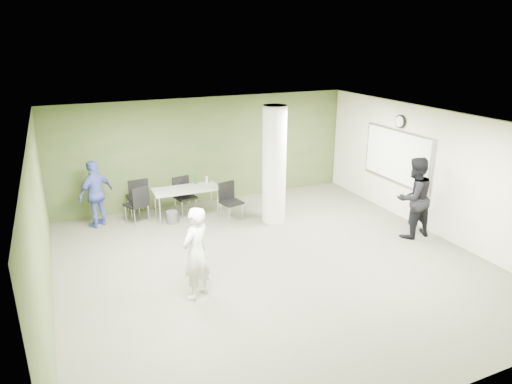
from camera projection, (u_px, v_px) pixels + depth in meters
name	position (u px, v px, depth m)	size (l,w,h in m)	color
floor	(272.00, 264.00, 9.03)	(8.00, 8.00, 0.00)	#535241
ceiling	(274.00, 123.00, 8.12)	(8.00, 8.00, 0.00)	white
wall_back	(207.00, 151.00, 12.03)	(8.00, 0.02, 2.80)	#3B5025
wall_left	(41.00, 233.00, 7.04)	(0.02, 8.00, 2.80)	#3B5025
wall_right_cream	(435.00, 173.00, 10.11)	(0.02, 8.00, 2.80)	beige
column	(274.00, 165.00, 10.69)	(0.56, 0.56, 2.80)	silver
whiteboard	(397.00, 156.00, 11.09)	(0.05, 2.30, 1.30)	silver
wall_clock	(400.00, 121.00, 10.81)	(0.06, 0.32, 0.32)	black
folding_table	(186.00, 190.00, 11.13)	(1.60, 0.73, 1.00)	#979791
wastebasket	(172.00, 217.00, 10.93)	(0.27, 0.27, 0.31)	#4C4C4C
chair_back_left	(138.00, 202.00, 10.81)	(0.61, 0.61, 0.94)	black
chair_back_right	(138.00, 194.00, 11.17)	(0.51, 0.51, 1.01)	black
chair_table_left	(183.00, 193.00, 11.42)	(0.55, 0.55, 0.94)	black
chair_table_right	(229.00, 198.00, 11.08)	(0.55, 0.55, 0.93)	black
woman_white	(196.00, 254.00, 7.64)	(0.60, 0.39, 1.64)	silver
man_black	(414.00, 198.00, 9.99)	(0.89, 0.69, 1.83)	black
man_blue	(96.00, 194.00, 10.59)	(0.94, 0.39, 1.60)	#4654AF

